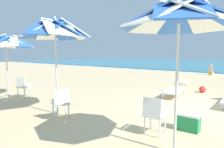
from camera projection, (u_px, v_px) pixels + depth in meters
ground_plane at (197, 108)px, 6.51m from camera, size 80.00×80.00×0.00m
beach_umbrella_0 at (179, 18)px, 3.33m from camera, size 2.09×2.09×2.80m
plastic_chair_0 at (154, 113)px, 4.33m from camera, size 0.47×0.49×0.87m
beach_umbrella_1 at (55, 30)px, 5.61m from camera, size 2.05×2.05×2.89m
plastic_chair_1 at (61, 102)px, 5.33m from camera, size 0.61×0.59×0.87m
beach_umbrella_2 at (5, 42)px, 7.60m from camera, size 2.16×2.16×2.59m
plastic_chair_2 at (23, 86)px, 7.95m from camera, size 0.56×0.59×0.87m
sun_lounger_1 at (176, 89)px, 8.38m from camera, size 0.79×2.19×0.62m
cooler_box at (189, 122)px, 4.61m from camera, size 0.50×0.34×0.40m
beach_ball at (202, 89)px, 8.98m from camera, size 0.30×0.30×0.30m
beachgoer_seated at (211, 71)px, 16.41m from camera, size 0.30×0.93×0.92m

